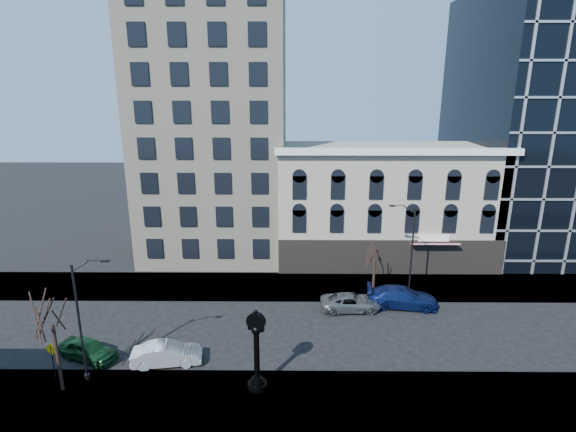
{
  "coord_description": "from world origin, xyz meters",
  "views": [
    {
      "loc": [
        2.3,
        -30.25,
        17.8
      ],
      "look_at": [
        2.0,
        4.0,
        8.0
      ],
      "focal_mm": 28.0,
      "sensor_mm": 36.0,
      "label": 1
    }
  ],
  "objects_px": {
    "warning_sign": "(52,355)",
    "car_near_b": "(167,354)",
    "street_clock": "(257,353)",
    "street_lamp_near": "(85,289)",
    "car_near_a": "(88,349)"
  },
  "relations": [
    {
      "from": "warning_sign",
      "to": "car_near_b",
      "type": "relative_size",
      "value": 0.58
    },
    {
      "from": "car_near_a",
      "to": "car_near_b",
      "type": "bearing_deg",
      "value": -73.34
    },
    {
      "from": "street_clock",
      "to": "car_near_b",
      "type": "xyz_separation_m",
      "value": [
        -6.22,
        2.56,
        -1.75
      ]
    },
    {
      "from": "street_lamp_near",
      "to": "car_near_b",
      "type": "height_order",
      "value": "street_lamp_near"
    },
    {
      "from": "street_lamp_near",
      "to": "car_near_a",
      "type": "height_order",
      "value": "street_lamp_near"
    },
    {
      "from": "street_clock",
      "to": "car_near_b",
      "type": "bearing_deg",
      "value": 178.16
    },
    {
      "from": "street_lamp_near",
      "to": "street_clock",
      "type": "bearing_deg",
      "value": -13.67
    },
    {
      "from": "street_lamp_near",
      "to": "car_near_a",
      "type": "bearing_deg",
      "value": 114.64
    },
    {
      "from": "warning_sign",
      "to": "car_near_a",
      "type": "distance_m",
      "value": 2.97
    },
    {
      "from": "street_lamp_near",
      "to": "car_near_b",
      "type": "distance_m",
      "value": 7.05
    },
    {
      "from": "warning_sign",
      "to": "car_near_b",
      "type": "bearing_deg",
      "value": 30.94
    },
    {
      "from": "street_clock",
      "to": "car_near_a",
      "type": "distance_m",
      "value": 12.26
    },
    {
      "from": "warning_sign",
      "to": "car_near_b",
      "type": "xyz_separation_m",
      "value": [
        6.48,
        1.99,
        -1.19
      ]
    },
    {
      "from": "street_clock",
      "to": "car_near_b",
      "type": "distance_m",
      "value": 6.95
    },
    {
      "from": "street_clock",
      "to": "street_lamp_near",
      "type": "distance_m",
      "value": 10.91
    }
  ]
}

